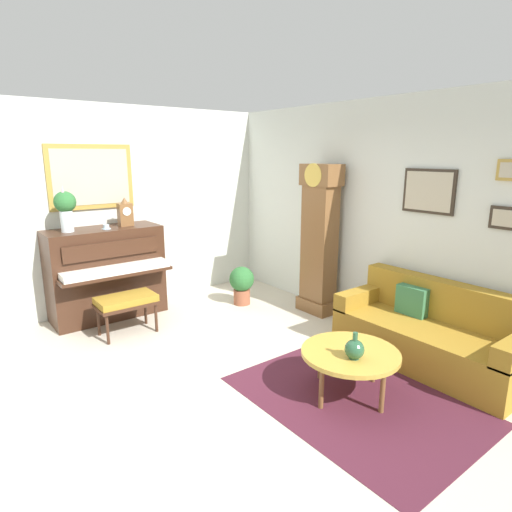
{
  "coord_description": "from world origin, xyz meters",
  "views": [
    {
      "loc": [
        3.3,
        -2.02,
        2.15
      ],
      "look_at": [
        -0.49,
        0.91,
        1.0
      ],
      "focal_mm": 29.95,
      "sensor_mm": 36.0,
      "label": 1
    }
  ],
  "objects_px": {
    "couch": "(430,334)",
    "teacup": "(106,227)",
    "grandfather_clock": "(319,244)",
    "green_jug": "(354,349)",
    "piano_bench": "(126,302)",
    "flower_vase": "(65,206)",
    "piano": "(107,273)",
    "potted_plant": "(242,283)",
    "coffee_table": "(350,354)",
    "mantel_clock": "(125,213)"
  },
  "relations": [
    {
      "from": "piano",
      "to": "green_jug",
      "type": "distance_m",
      "value": 3.52
    },
    {
      "from": "piano_bench",
      "to": "flower_vase",
      "type": "xyz_separation_m",
      "value": [
        -0.72,
        -0.41,
        1.12
      ]
    },
    {
      "from": "piano_bench",
      "to": "couch",
      "type": "relative_size",
      "value": 0.37
    },
    {
      "from": "coffee_table",
      "to": "flower_vase",
      "type": "xyz_separation_m",
      "value": [
        -3.27,
        -1.48,
        1.12
      ]
    },
    {
      "from": "grandfather_clock",
      "to": "green_jug",
      "type": "bearing_deg",
      "value": -37.88
    },
    {
      "from": "piano",
      "to": "grandfather_clock",
      "type": "bearing_deg",
      "value": 56.09
    },
    {
      "from": "piano_bench",
      "to": "grandfather_clock",
      "type": "xyz_separation_m",
      "value": [
        0.87,
        2.39,
        0.56
      ]
    },
    {
      "from": "piano",
      "to": "potted_plant",
      "type": "bearing_deg",
      "value": 67.31
    },
    {
      "from": "couch",
      "to": "potted_plant",
      "type": "distance_m",
      "value": 2.71
    },
    {
      "from": "coffee_table",
      "to": "potted_plant",
      "type": "height_order",
      "value": "potted_plant"
    },
    {
      "from": "piano_bench",
      "to": "mantel_clock",
      "type": "distance_m",
      "value": 1.25
    },
    {
      "from": "piano_bench",
      "to": "couch",
      "type": "bearing_deg",
      "value": 40.17
    },
    {
      "from": "flower_vase",
      "to": "piano",
      "type": "bearing_deg",
      "value": 90.23
    },
    {
      "from": "green_jug",
      "to": "grandfather_clock",
      "type": "bearing_deg",
      "value": 142.12
    },
    {
      "from": "flower_vase",
      "to": "green_jug",
      "type": "distance_m",
      "value": 3.79
    },
    {
      "from": "flower_vase",
      "to": "potted_plant",
      "type": "bearing_deg",
      "value": 71.6
    },
    {
      "from": "mantel_clock",
      "to": "grandfather_clock",
      "type": "bearing_deg",
      "value": 52.32
    },
    {
      "from": "coffee_table",
      "to": "flower_vase",
      "type": "height_order",
      "value": "flower_vase"
    },
    {
      "from": "grandfather_clock",
      "to": "couch",
      "type": "relative_size",
      "value": 1.07
    },
    {
      "from": "couch",
      "to": "coffee_table",
      "type": "relative_size",
      "value": 2.16
    },
    {
      "from": "grandfather_clock",
      "to": "flower_vase",
      "type": "bearing_deg",
      "value": -119.6
    },
    {
      "from": "couch",
      "to": "grandfather_clock",
      "type": "bearing_deg",
      "value": 175.19
    },
    {
      "from": "potted_plant",
      "to": "green_jug",
      "type": "bearing_deg",
      "value": -15.29
    },
    {
      "from": "piano",
      "to": "grandfather_clock",
      "type": "height_order",
      "value": "grandfather_clock"
    },
    {
      "from": "teacup",
      "to": "green_jug",
      "type": "distance_m",
      "value": 3.5
    },
    {
      "from": "coffee_table",
      "to": "teacup",
      "type": "height_order",
      "value": "teacup"
    },
    {
      "from": "green_jug",
      "to": "potted_plant",
      "type": "height_order",
      "value": "green_jug"
    },
    {
      "from": "piano",
      "to": "teacup",
      "type": "height_order",
      "value": "teacup"
    },
    {
      "from": "coffee_table",
      "to": "piano",
      "type": "bearing_deg",
      "value": -162.17
    },
    {
      "from": "piano_bench",
      "to": "teacup",
      "type": "height_order",
      "value": "teacup"
    },
    {
      "from": "couch",
      "to": "piano_bench",
      "type": "bearing_deg",
      "value": -139.83
    },
    {
      "from": "mantel_clock",
      "to": "flower_vase",
      "type": "xyz_separation_m",
      "value": [
        -0.0,
        -0.74,
        0.14
      ]
    },
    {
      "from": "piano",
      "to": "piano_bench",
      "type": "distance_m",
      "value": 0.75
    },
    {
      "from": "coffee_table",
      "to": "flower_vase",
      "type": "distance_m",
      "value": 3.76
    },
    {
      "from": "couch",
      "to": "coffee_table",
      "type": "height_order",
      "value": "couch"
    },
    {
      "from": "green_jug",
      "to": "teacup",
      "type": "bearing_deg",
      "value": -163.85
    },
    {
      "from": "couch",
      "to": "teacup",
      "type": "relative_size",
      "value": 16.38
    },
    {
      "from": "piano",
      "to": "couch",
      "type": "relative_size",
      "value": 0.76
    },
    {
      "from": "grandfather_clock",
      "to": "mantel_clock",
      "type": "height_order",
      "value": "grandfather_clock"
    },
    {
      "from": "teacup",
      "to": "couch",
      "type": "bearing_deg",
      "value": 33.83
    },
    {
      "from": "piano_bench",
      "to": "mantel_clock",
      "type": "height_order",
      "value": "mantel_clock"
    },
    {
      "from": "piano",
      "to": "coffee_table",
      "type": "bearing_deg",
      "value": 17.83
    },
    {
      "from": "flower_vase",
      "to": "green_jug",
      "type": "xyz_separation_m",
      "value": [
        3.38,
        1.4,
        -1.01
      ]
    },
    {
      "from": "coffee_table",
      "to": "potted_plant",
      "type": "xyz_separation_m",
      "value": [
        -2.56,
        0.65,
        -0.08
      ]
    },
    {
      "from": "piano",
      "to": "coffee_table",
      "type": "xyz_separation_m",
      "value": [
        3.27,
        1.05,
        -0.21
      ]
    },
    {
      "from": "coffee_table",
      "to": "mantel_clock",
      "type": "xyz_separation_m",
      "value": [
        -3.27,
        -0.74,
        0.98
      ]
    },
    {
      "from": "mantel_clock",
      "to": "piano_bench",
      "type": "bearing_deg",
      "value": -25.05
    },
    {
      "from": "mantel_clock",
      "to": "teacup",
      "type": "relative_size",
      "value": 3.28
    },
    {
      "from": "flower_vase",
      "to": "green_jug",
      "type": "height_order",
      "value": "flower_vase"
    },
    {
      "from": "mantel_clock",
      "to": "potted_plant",
      "type": "bearing_deg",
      "value": 63.0
    }
  ]
}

